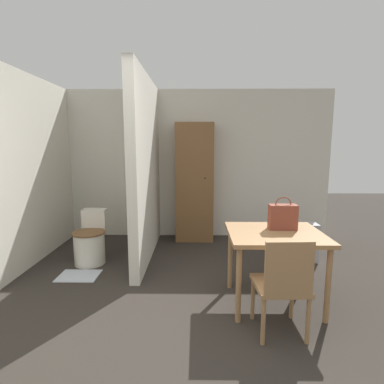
% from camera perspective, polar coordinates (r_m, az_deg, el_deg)
% --- Properties ---
extents(ground_plane, '(16.00, 16.00, 0.00)m').
position_cam_1_polar(ground_plane, '(2.46, -4.50, -31.13)').
color(ground_plane, '#2D2823').
extents(wall_back, '(4.94, 0.12, 2.50)m').
position_cam_1_polar(wall_back, '(5.20, -1.34, 5.26)').
color(wall_back, beige).
rests_on(wall_back, ground_plane).
extents(wall_left, '(0.12, 4.26, 2.50)m').
position_cam_1_polar(wall_left, '(4.16, -31.55, 3.03)').
color(wall_left, beige).
rests_on(wall_left, ground_plane).
extents(partition_wall, '(0.12, 1.95, 2.50)m').
position_cam_1_polar(partition_wall, '(4.23, -8.73, 4.32)').
color(partition_wall, beige).
rests_on(partition_wall, ground_plane).
extents(dining_table, '(0.91, 0.78, 0.74)m').
position_cam_1_polar(dining_table, '(3.08, 15.52, -9.04)').
color(dining_table, '#997047').
rests_on(dining_table, ground_plane).
extents(wooden_chair, '(0.44, 0.44, 0.86)m').
position_cam_1_polar(wooden_chair, '(2.66, 16.90, -16.30)').
color(wooden_chair, '#997047').
rests_on(wooden_chair, ground_plane).
extents(toilet, '(0.43, 0.57, 0.69)m').
position_cam_1_polar(toilet, '(4.33, -18.75, -9.01)').
color(toilet, silver).
rests_on(toilet, ground_plane).
extents(handbag, '(0.27, 0.12, 0.33)m').
position_cam_1_polar(handbag, '(3.14, 16.90, -4.51)').
color(handbag, brown).
rests_on(handbag, dining_table).
extents(wooden_cabinet, '(0.62, 0.41, 1.94)m').
position_cam_1_polar(wooden_cabinet, '(4.95, 0.47, 1.81)').
color(wooden_cabinet, brown).
rests_on(wooden_cabinet, ground_plane).
extents(bath_mat, '(0.48, 0.35, 0.01)m').
position_cam_1_polar(bath_mat, '(4.03, -20.76, -14.69)').
color(bath_mat, '#B2BCC6').
rests_on(bath_mat, ground_plane).
extents(space_heater, '(0.33, 0.23, 0.52)m').
position_cam_1_polar(space_heater, '(4.45, 20.62, -8.91)').
color(space_heater, '#9E9EA3').
rests_on(space_heater, ground_plane).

